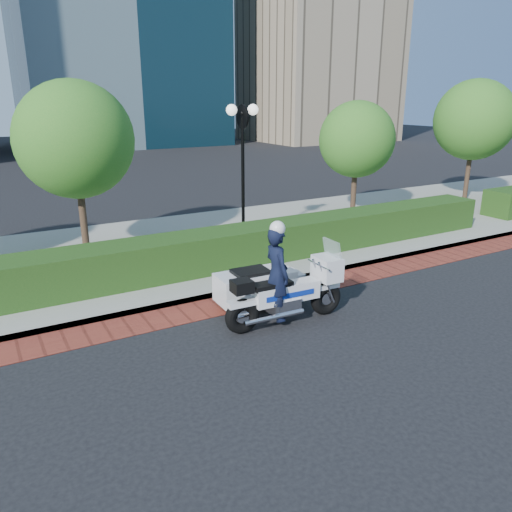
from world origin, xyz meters
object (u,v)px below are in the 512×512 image
tree_b (75,140)px  tree_c (357,140)px  police_motorcycle (272,284)px  lamppost (243,153)px  tree_d (475,120)px

tree_b → tree_c: bearing=-0.0°
tree_b → police_motorcycle: (2.59, -6.10, -2.67)m
tree_c → police_motorcycle: bearing=-140.5°
lamppost → tree_b: bearing=163.9°
lamppost → police_motorcycle: 5.61m
lamppost → tree_d: tree_d is taller
lamppost → tree_d: 12.09m
tree_d → lamppost: bearing=-173.8°
tree_c → tree_d: 6.52m
tree_b → police_motorcycle: bearing=-67.0°
lamppost → tree_c: tree_c is taller
tree_c → police_motorcycle: (-7.41, -6.10, -2.28)m
lamppost → tree_c: 5.65m
tree_b → tree_d: 16.50m
tree_b → tree_d: size_ratio=0.95×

